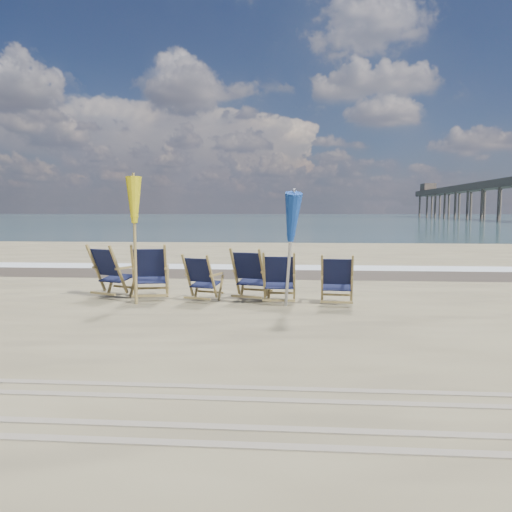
# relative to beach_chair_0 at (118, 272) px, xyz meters

# --- Properties ---
(ocean) EXTENTS (400.00, 400.00, 0.00)m
(ocean) POSITION_rel_beach_chair_0_xyz_m (2.72, 125.50, -0.54)
(ocean) COLOR #314C52
(ocean) RESTS_ON ground
(surf_foam) EXTENTS (200.00, 1.40, 0.01)m
(surf_foam) POSITION_rel_beach_chair_0_xyz_m (2.72, 5.80, -0.53)
(surf_foam) COLOR silver
(surf_foam) RESTS_ON ground
(wet_sand_strip) EXTENTS (200.00, 2.60, 0.00)m
(wet_sand_strip) POSITION_rel_beach_chair_0_xyz_m (2.72, 4.30, -0.54)
(wet_sand_strip) COLOR #42362A
(wet_sand_strip) RESTS_ON ground
(tire_tracks) EXTENTS (80.00, 1.30, 0.01)m
(tire_tracks) POSITION_rel_beach_chair_0_xyz_m (2.72, -5.30, -0.53)
(tire_tracks) COLOR gray
(tire_tracks) RESTS_ON ground
(beach_chair_0) EXTENTS (0.94, 0.99, 1.08)m
(beach_chair_0) POSITION_rel_beach_chair_0_xyz_m (0.00, 0.00, 0.00)
(beach_chair_0) COLOR #111533
(beach_chair_0) RESTS_ON ground
(beach_chair_1) EXTENTS (0.84, 0.91, 1.10)m
(beach_chair_1) POSITION_rel_beach_chair_0_xyz_m (0.94, -0.00, 0.01)
(beach_chair_1) COLOR #111533
(beach_chair_1) RESTS_ON ground
(beach_chair_2) EXTENTS (0.77, 0.82, 0.93)m
(beach_chair_2) POSITION_rel_beach_chair_0_xyz_m (1.89, -0.27, -0.07)
(beach_chair_2) COLOR #111533
(beach_chair_2) RESTS_ON ground
(beach_chair_3) EXTENTS (0.85, 0.90, 1.03)m
(beach_chair_3) POSITION_rel_beach_chair_0_xyz_m (2.84, -0.08, -0.02)
(beach_chair_3) COLOR #111533
(beach_chair_3) RESTS_ON ground
(beach_chair_4) EXTENTS (0.64, 0.72, 0.99)m
(beach_chair_4) POSITION_rel_beach_chair_0_xyz_m (3.42, -0.31, -0.04)
(beach_chair_4) COLOR #111533
(beach_chair_4) RESTS_ON ground
(beach_chair_5) EXTENTS (0.66, 0.73, 0.96)m
(beach_chair_5) POSITION_rel_beach_chair_0_xyz_m (4.46, -0.42, -0.06)
(beach_chair_5) COLOR #111533
(beach_chair_5) RESTS_ON ground
(umbrella_yellow) EXTENTS (0.30, 0.30, 2.34)m
(umbrella_yellow) POSITION_rel_beach_chair_0_xyz_m (0.48, -0.41, 1.26)
(umbrella_yellow) COLOR olive
(umbrella_yellow) RESTS_ON ground
(umbrella_blue) EXTENTS (0.30, 0.30, 2.08)m
(umbrella_blue) POSITION_rel_beach_chair_0_xyz_m (3.34, -0.68, 1.03)
(umbrella_blue) COLOR #A5A5AD
(umbrella_blue) RESTS_ON ground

